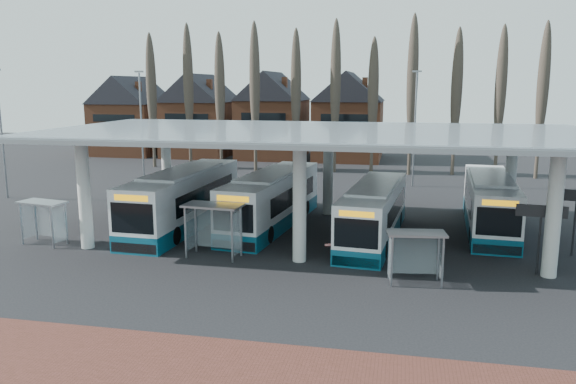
% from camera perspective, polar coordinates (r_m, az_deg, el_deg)
% --- Properties ---
extents(ground, '(140.00, 140.00, 0.00)m').
position_cam_1_polar(ground, '(26.83, 0.18, -8.60)').
color(ground, black).
rests_on(ground, ground).
extents(station_canopy, '(32.00, 16.00, 6.34)m').
position_cam_1_polar(station_canopy, '(33.34, 2.91, 5.23)').
color(station_canopy, silver).
rests_on(station_canopy, ground).
extents(poplar_row, '(45.10, 1.10, 14.50)m').
position_cam_1_polar(poplar_row, '(58.03, 6.75, 10.58)').
color(poplar_row, '#473D33').
rests_on(poplar_row, ground).
extents(townhouse_row, '(36.80, 10.30, 12.25)m').
position_cam_1_polar(townhouse_row, '(71.93, -5.26, 8.37)').
color(townhouse_row, brown).
rests_on(townhouse_row, ground).
extents(lamp_post_a, '(0.80, 0.16, 10.17)m').
position_cam_1_polar(lamp_post_a, '(52.27, -14.66, 6.52)').
color(lamp_post_a, slate).
rests_on(lamp_post_a, ground).
extents(lamp_post_b, '(0.80, 0.16, 10.17)m').
position_cam_1_polar(lamp_post_b, '(50.94, 12.75, 6.50)').
color(lamp_post_b, slate).
rests_on(lamp_post_b, ground).
extents(lamp_post_d, '(0.80, 0.16, 10.17)m').
position_cam_1_polar(lamp_post_d, '(49.79, -27.10, 5.50)').
color(lamp_post_d, slate).
rests_on(lamp_post_d, ground).
extents(bus_0, '(3.29, 13.22, 3.65)m').
position_cam_1_polar(bus_0, '(36.50, -10.49, -0.75)').
color(bus_0, white).
rests_on(bus_0, ground).
extents(bus_1, '(4.04, 12.73, 3.48)m').
position_cam_1_polar(bus_1, '(36.06, -1.60, -0.84)').
color(bus_1, white).
rests_on(bus_1, ground).
extents(bus_2, '(3.62, 11.88, 3.25)m').
position_cam_1_polar(bus_2, '(33.33, 8.74, -2.12)').
color(bus_2, white).
rests_on(bus_2, ground).
extents(bus_3, '(3.36, 12.29, 3.38)m').
position_cam_1_polar(bus_3, '(37.42, 19.78, -1.13)').
color(bus_3, white).
rests_on(bus_3, ground).
extents(shelter_0, '(2.86, 1.80, 2.47)m').
position_cam_1_polar(shelter_0, '(34.70, -23.49, -1.94)').
color(shelter_0, gray).
rests_on(shelter_0, ground).
extents(shelter_1, '(3.18, 1.80, 2.83)m').
position_cam_1_polar(shelter_1, '(29.64, -7.50, -2.66)').
color(shelter_1, gray).
rests_on(shelter_1, ground).
extents(shelter_2, '(2.75, 1.63, 2.41)m').
position_cam_1_polar(shelter_2, '(26.21, 12.83, -5.32)').
color(shelter_2, gray).
rests_on(shelter_2, ground).
extents(info_sign_0, '(2.27, 0.38, 3.38)m').
position_cam_1_polar(info_sign_0, '(28.94, 24.33, -2.30)').
color(info_sign_0, black).
rests_on(info_sign_0, ground).
extents(barrier, '(2.08, 1.08, 1.12)m').
position_cam_1_polar(barrier, '(29.01, 5.93, -5.35)').
color(barrier, black).
rests_on(barrier, ground).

